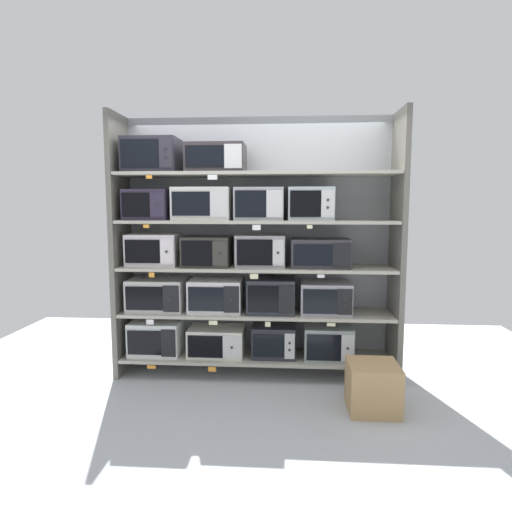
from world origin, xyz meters
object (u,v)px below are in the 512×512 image
object	(u,v)px
microwave_7	(325,297)
microwave_15	(311,204)
microwave_6	(271,295)
microwave_17	(216,158)
microwave_11	(320,253)
microwave_0	(157,337)
microwave_9	(207,251)
microwave_4	(158,294)
microwave_8	(154,250)
microwave_5	(216,295)
microwave_16	(152,156)
microwave_3	(328,341)
microwave_2	(274,341)
microwave_12	(149,205)
microwave_14	(260,204)
microwave_10	(261,251)
microwave_1	(217,341)
microwave_13	(203,204)
shipping_carton	(373,387)

from	to	relation	value
microwave_7	microwave_15	world-z (taller)	microwave_15
microwave_6	microwave_17	size ratio (longest dim) A/B	0.83
microwave_11	microwave_7	bearing A→B (deg)	-0.21
microwave_0	microwave_9	world-z (taller)	microwave_9
microwave_4	microwave_8	size ratio (longest dim) A/B	1.11
microwave_5	microwave_9	distance (m)	0.45
microwave_11	microwave_16	xyz separation A→B (m)	(-1.63, -0.00, 0.93)
microwave_7	microwave_16	world-z (taller)	microwave_16
microwave_15	microwave_3	bearing A→B (deg)	-0.01
microwave_2	microwave_17	xyz separation A→B (m)	(-0.56, 0.00, 1.79)
microwave_12	microwave_3	bearing A→B (deg)	-0.00
microwave_4	microwave_14	xyz separation A→B (m)	(1.02, -0.00, 0.90)
microwave_0	microwave_4	xyz separation A→B (m)	(0.02, -0.00, 0.44)
microwave_15	microwave_17	distance (m)	1.00
microwave_3	microwave_4	xyz separation A→B (m)	(-1.70, 0.00, 0.45)
microwave_7	microwave_14	xyz separation A→B (m)	(-0.64, -0.00, 0.91)
microwave_10	microwave_17	distance (m)	0.98
microwave_7	microwave_15	bearing A→B (deg)	-179.98
microwave_17	microwave_16	bearing A→B (deg)	-179.97
microwave_6	microwave_15	distance (m)	0.97
microwave_7	microwave_16	distance (m)	2.17
microwave_6	microwave_3	bearing A→B (deg)	-0.02
microwave_1	microwave_8	xyz separation A→B (m)	(-0.62, 0.00, 0.92)
microwave_2	microwave_5	size ratio (longest dim) A/B	0.82
microwave_1	microwave_9	bearing A→B (deg)	-179.88
microwave_2	microwave_10	size ratio (longest dim) A/B	0.90
microwave_9	microwave_3	bearing A→B (deg)	0.01
microwave_17	microwave_4	bearing A→B (deg)	-180.00
microwave_4	microwave_10	xyz separation A→B (m)	(1.03, -0.00, 0.45)
microwave_9	microwave_13	size ratio (longest dim) A/B	0.83
microwave_9	microwave_13	bearing A→B (deg)	179.31
microwave_11	microwave_16	size ratio (longest dim) A/B	1.09
microwave_4	microwave_3	bearing A→B (deg)	-0.01
microwave_1	microwave_0	bearing A→B (deg)	179.98
microwave_3	microwave_11	distance (m)	0.88
microwave_3	microwave_10	bearing A→B (deg)	-180.00
microwave_7	microwave_14	distance (m)	1.11
microwave_2	microwave_4	bearing A→B (deg)	180.00
microwave_8	microwave_7	bearing A→B (deg)	-0.01
microwave_1	microwave_8	distance (m)	1.11
microwave_9	shipping_carton	size ratio (longest dim) A/B	1.12
shipping_carton	microwave_16	bearing A→B (deg)	160.65
microwave_9	microwave_13	world-z (taller)	microwave_13
microwave_17	shipping_carton	bearing A→B (deg)	-26.91
microwave_3	microwave_7	size ratio (longest dim) A/B	0.97
microwave_9	microwave_15	bearing A→B (deg)	0.01
microwave_15	microwave_6	bearing A→B (deg)	179.98
microwave_10	microwave_13	xyz separation A→B (m)	(-0.56, 0.00, 0.45)
microwave_14	microwave_17	size ratio (longest dim) A/B	0.84
microwave_1	microwave_16	xyz separation A→B (m)	(-0.61, -0.00, 1.83)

